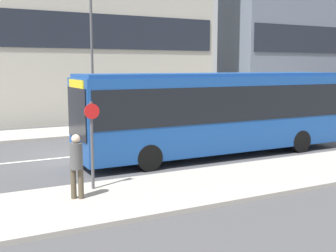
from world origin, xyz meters
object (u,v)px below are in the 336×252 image
at_px(parked_car_0, 260,116).
at_px(bus_stop_sign, 92,138).
at_px(pedestrian_near_stop, 77,162).
at_px(street_lamp, 92,43).
at_px(city_bus, 216,109).
at_px(parked_car_1, 323,112).

xyz_separation_m(parked_car_0, bus_stop_sign, (-13.41, -8.73, 1.01)).
xyz_separation_m(pedestrian_near_stop, bus_stop_sign, (0.65, 0.68, 0.49)).
bearing_deg(pedestrian_near_stop, street_lamp, -81.62).
bearing_deg(city_bus, parked_car_1, 25.98).
relative_size(parked_car_0, parked_car_1, 1.08).
xyz_separation_m(parked_car_0, street_lamp, (-10.07, 1.89, 4.31)).
bearing_deg(bus_stop_sign, street_lamp, 72.49).
bearing_deg(street_lamp, bus_stop_sign, -107.51).
relative_size(pedestrian_near_stop, street_lamp, 0.22).
xyz_separation_m(city_bus, pedestrian_near_stop, (-6.79, -3.48, -0.83)).
xyz_separation_m(parked_car_1, pedestrian_near_stop, (-19.57, -9.49, 0.49)).
xyz_separation_m(parked_car_0, parked_car_1, (5.50, 0.08, 0.02)).
height_order(city_bus, parked_car_0, city_bus).
distance_m(city_bus, bus_stop_sign, 6.75).
height_order(city_bus, street_lamp, street_lamp).
bearing_deg(parked_car_1, pedestrian_near_stop, -154.13).
bearing_deg(parked_car_1, parked_car_0, -179.17).
xyz_separation_m(parked_car_1, bus_stop_sign, (-18.91, -8.81, 0.99)).
relative_size(city_bus, parked_car_1, 2.81).
distance_m(city_bus, street_lamp, 8.82).
height_order(pedestrian_near_stop, bus_stop_sign, bus_stop_sign).
xyz_separation_m(city_bus, parked_car_0, (7.28, 5.93, -1.34)).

